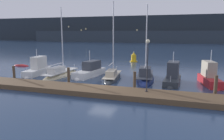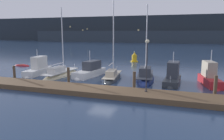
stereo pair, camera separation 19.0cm
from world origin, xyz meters
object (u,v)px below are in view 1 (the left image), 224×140
object	(u,v)px
dock_lamppost	(147,57)
rowboat_adrift	(21,66)
motorboat_berth_3	(90,74)
motorboat_berth_6	(172,80)
motorboat_berth_1	(38,71)
sailboat_berth_2	(61,75)
channel_buoy	(134,58)
sailboat_berth_5	(145,79)
sailboat_berth_4	(112,78)
motorboat_berth_7	(209,80)

from	to	relation	value
dock_lamppost	rowboat_adrift	xyz separation A→B (m)	(-21.89, 10.70, -3.34)
motorboat_berth_3	motorboat_berth_6	bearing A→B (deg)	-5.48
motorboat_berth_1	sailboat_berth_2	size ratio (longest dim) A/B	0.60
dock_lamppost	channel_buoy	bearing A→B (deg)	105.11
sailboat_berth_5	channel_buoy	xyz separation A→B (m)	(-4.57, 14.86, 0.56)
dock_lamppost	sailboat_berth_4	bearing A→B (deg)	129.77
motorboat_berth_3	dock_lamppost	bearing A→B (deg)	-39.15
sailboat_berth_4	channel_buoy	distance (m)	15.38
motorboat_berth_6	rowboat_adrift	bearing A→B (deg)	167.93
motorboat_berth_7	dock_lamppost	bearing A→B (deg)	-131.24
motorboat_berth_6	dock_lamppost	distance (m)	6.62
motorboat_berth_3	motorboat_berth_6	xyz separation A→B (m)	(9.94, -0.95, 0.10)
motorboat_berth_7	channel_buoy	size ratio (longest dim) A/B	2.69
sailboat_berth_2	motorboat_berth_3	bearing A→B (deg)	20.12
sailboat_berth_2	channel_buoy	bearing A→B (deg)	70.20
dock_lamppost	motorboat_berth_1	bearing A→B (deg)	159.74
motorboat_berth_1	motorboat_berth_7	bearing A→B (deg)	2.23
motorboat_berth_3	dock_lamppost	size ratio (longest dim) A/B	1.36
sailboat_berth_2	sailboat_berth_5	xyz separation A→B (m)	(10.30, 1.04, -0.00)
channel_buoy	motorboat_berth_1	bearing A→B (deg)	-120.16
channel_buoy	rowboat_adrift	bearing A→B (deg)	-146.87
motorboat_berth_3	sailboat_berth_4	bearing A→B (deg)	-12.06
motorboat_berth_7	channel_buoy	bearing A→B (deg)	126.95
sailboat_berth_2	motorboat_berth_7	world-z (taller)	sailboat_berth_2
rowboat_adrift	motorboat_berth_3	bearing A→B (deg)	-16.62
motorboat_berth_6	dock_lamppost	world-z (taller)	dock_lamppost
motorboat_berth_3	sailboat_berth_5	distance (m)	6.93
motorboat_berth_3	rowboat_adrift	bearing A→B (deg)	163.38
sailboat_berth_2	rowboat_adrift	xyz separation A→B (m)	(-10.43, 5.36, -0.14)
sailboat_berth_5	motorboat_berth_7	distance (m)	6.69
sailboat_berth_2	motorboat_berth_3	xyz separation A→B (m)	(3.38, 1.24, 0.15)
sailboat_berth_5	rowboat_adrift	distance (m)	21.18
sailboat_berth_4	rowboat_adrift	xyz separation A→B (m)	(-16.98, 4.80, -0.12)
sailboat_berth_5	channel_buoy	size ratio (longest dim) A/B	4.86
sailboat_berth_5	channel_buoy	bearing A→B (deg)	107.11
sailboat_berth_5	motorboat_berth_3	bearing A→B (deg)	178.37
sailboat_berth_2	sailboat_berth_4	bearing A→B (deg)	4.89
sailboat_berth_2	motorboat_berth_6	world-z (taller)	sailboat_berth_2
motorboat_berth_1	motorboat_berth_6	xyz separation A→B (m)	(16.74, 0.13, -0.07)
motorboat_berth_6	rowboat_adrift	size ratio (longest dim) A/B	1.86
motorboat_berth_3	channel_buoy	world-z (taller)	motorboat_berth_3
motorboat_berth_6	channel_buoy	distance (m)	17.37
sailboat_berth_2	motorboat_berth_7	distance (m)	17.01
motorboat_berth_1	sailboat_berth_4	distance (m)	9.99
sailboat_berth_4	motorboat_berth_6	size ratio (longest dim) A/B	1.86
motorboat_berth_3	sailboat_berth_2	bearing A→B (deg)	-159.88
motorboat_berth_7	rowboat_adrift	xyz separation A→B (m)	(-27.41, 4.41, -0.48)
sailboat_berth_5	channel_buoy	distance (m)	15.56
sailboat_berth_2	rowboat_adrift	size ratio (longest dim) A/B	3.24
motorboat_berth_1	sailboat_berth_4	world-z (taller)	sailboat_berth_4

